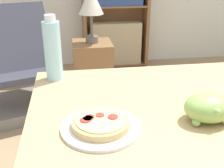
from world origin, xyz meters
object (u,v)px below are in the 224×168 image
object	(u,v)px
table_lamp	(91,3)
lounge_chair_near	(21,79)
pizza_on_plate	(101,125)
drink_bottle	(53,50)
bookshelf	(116,11)
grape_bunch	(209,108)
side_table	(93,73)

from	to	relation	value
table_lamp	lounge_chair_near	bearing A→B (deg)	-175.40
pizza_on_plate	drink_bottle	world-z (taller)	drink_bottle
lounge_chair_near	table_lamp	xyz separation A→B (m)	(0.63, 0.05, 0.62)
drink_bottle	bookshelf	distance (m)	2.33
pizza_on_plate	grape_bunch	world-z (taller)	grape_bunch
lounge_chair_near	grape_bunch	bearing A→B (deg)	-80.69
grape_bunch	side_table	bearing A→B (deg)	97.59
pizza_on_plate	bookshelf	size ratio (longest dim) A/B	0.16
lounge_chair_near	side_table	bearing A→B (deg)	-13.75
pizza_on_plate	lounge_chair_near	bearing A→B (deg)	107.55
side_table	table_lamp	xyz separation A→B (m)	(0.00, 0.00, 0.62)
drink_bottle	bookshelf	xyz separation A→B (m)	(0.63, 2.23, -0.21)
pizza_on_plate	table_lamp	world-z (taller)	table_lamp
table_lamp	drink_bottle	bearing A→B (deg)	-101.77
grape_bunch	bookshelf	xyz separation A→B (m)	(0.15, 2.65, -0.13)
drink_bottle	table_lamp	size ratio (longest dim) A/B	0.57
side_table	table_lamp	bearing A→B (deg)	75.96
lounge_chair_near	drink_bottle	bearing A→B (deg)	-91.42
table_lamp	bookshelf	bearing A→B (deg)	69.22
side_table	pizza_on_plate	bearing A→B (deg)	-93.91
bookshelf	table_lamp	bearing A→B (deg)	-110.78
grape_bunch	table_lamp	world-z (taller)	table_lamp
drink_bottle	table_lamp	xyz separation A→B (m)	(0.26, 1.25, 0.02)
grape_bunch	bookshelf	size ratio (longest dim) A/B	0.12
drink_bottle	bookshelf	bearing A→B (deg)	74.18
grape_bunch	lounge_chair_near	xyz separation A→B (m)	(-0.85, 1.62, -0.52)
grape_bunch	drink_bottle	distance (m)	0.65
drink_bottle	bookshelf	world-z (taller)	bookshelf
pizza_on_plate	grape_bunch	xyz separation A→B (m)	(0.34, -0.00, 0.03)
lounge_chair_near	bookshelf	distance (m)	1.48
drink_bottle	side_table	size ratio (longest dim) A/B	0.47
lounge_chair_near	side_table	world-z (taller)	lounge_chair_near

